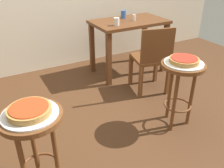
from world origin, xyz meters
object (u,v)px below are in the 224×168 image
condiment_shaker (134,18)px  wooden_chair (152,58)px  cup_near_edge (116,22)px  cup_far_edge (123,14)px  serving_plate_middle (184,63)px  serving_plate_foreground (30,114)px  stool_foreground (34,136)px  stool_middle (181,80)px  dining_table (129,30)px  pizza_foreground (29,110)px  pizza_middle (184,60)px

condiment_shaker → wooden_chair: 0.73m
cup_near_edge → cup_far_edge: cup_far_edge is taller
wooden_chair → serving_plate_middle: bearing=-104.6°
wooden_chair → serving_plate_foreground: bearing=-153.1°
stool_foreground → cup_far_edge: cup_far_edge is taller
stool_middle → dining_table: (0.26, 1.35, 0.12)m
condiment_shaker → stool_middle: bearing=-103.5°
dining_table → serving_plate_middle: bearing=-101.1°
pizza_foreground → pizza_middle: size_ratio=1.01×
stool_middle → pizza_middle: (0.00, -0.00, 0.20)m
serving_plate_middle → wooden_chair: (0.18, 0.68, -0.22)m
stool_foreground → condiment_shaker: 2.28m
dining_table → cup_far_edge: size_ratio=9.42×
serving_plate_foreground → pizza_foreground: (-0.00, 0.00, 0.03)m
stool_middle → serving_plate_middle: 0.18m
stool_foreground → stool_middle: bearing=5.5°
pizza_middle → condiment_shaker: bearing=76.5°
serving_plate_foreground → wooden_chair: size_ratio=0.42×
stool_foreground → pizza_middle: 1.44m
pizza_middle → wooden_chair: bearing=75.4°
serving_plate_middle → dining_table: size_ratio=0.35×
cup_near_edge → wooden_chair: size_ratio=0.11×
dining_table → condiment_shaker: bearing=-36.5°
condiment_shaker → wooden_chair: (-0.14, -0.63, -0.34)m
stool_middle → cup_near_edge: size_ratio=7.04×
serving_plate_middle → condiment_shaker: 1.35m
pizza_middle → cup_near_edge: 1.21m
pizza_foreground → condiment_shaker: 2.26m
serving_plate_middle → pizza_middle: bearing=0.0°
condiment_shaker → cup_near_edge: bearing=-163.4°
pizza_foreground → cup_near_edge: cup_near_edge is taller
stool_middle → cup_far_edge: bearing=80.1°
serving_plate_foreground → stool_foreground: bearing=0.0°
stool_middle → dining_table: 1.38m
cup_near_edge → condiment_shaker: cup_near_edge is taller
condiment_shaker → stool_foreground: bearing=-140.3°
cup_near_edge → pizza_foreground: bearing=-136.2°
cup_near_edge → condiment_shaker: bearing=16.6°
pizza_foreground → wooden_chair: size_ratio=0.32×
pizza_middle → stool_foreground: bearing=-174.5°
pizza_foreground → serving_plate_foreground: bearing=0.0°
stool_foreground → pizza_middle: pizza_middle is taller
serving_plate_middle → wooden_chair: wooden_chair is taller
stool_middle → cup_near_edge: cup_near_edge is taller
pizza_middle → wooden_chair: (0.18, 0.68, -0.25)m
pizza_foreground → condiment_shaker: condiment_shaker is taller
serving_plate_foreground → cup_near_edge: size_ratio=3.71×
stool_foreground → wooden_chair: 1.79m
dining_table → condiment_shaker: condiment_shaker is taller
serving_plate_foreground → wooden_chair: 1.81m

